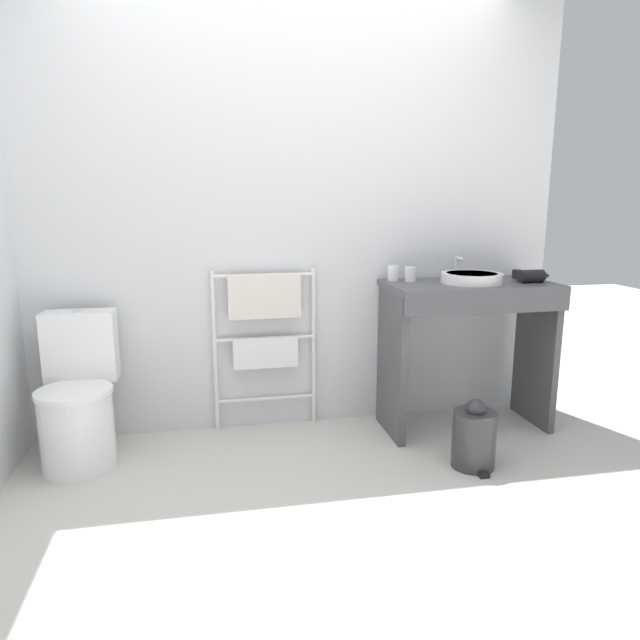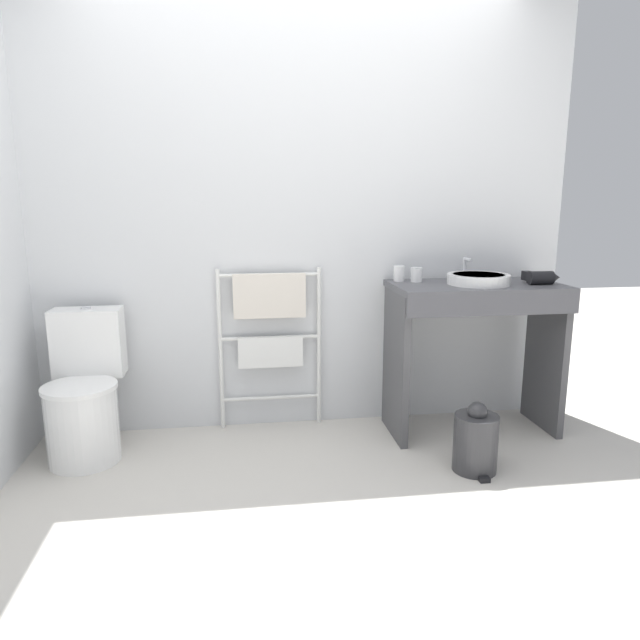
{
  "view_description": "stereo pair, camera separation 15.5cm",
  "coord_description": "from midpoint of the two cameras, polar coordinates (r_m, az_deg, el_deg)",
  "views": [
    {
      "loc": [
        -0.5,
        -2.04,
        1.33
      ],
      "look_at": [
        0.04,
        0.65,
        0.76
      ],
      "focal_mm": 32.0,
      "sensor_mm": 36.0,
      "label": 1
    },
    {
      "loc": [
        -0.35,
        -2.06,
        1.33
      ],
      "look_at": [
        0.04,
        0.65,
        0.76
      ],
      "focal_mm": 32.0,
      "sensor_mm": 36.0,
      "label": 2
    }
  ],
  "objects": [
    {
      "name": "sink_basin",
      "position": [
        3.33,
        13.64,
        4.14
      ],
      "size": [
        0.35,
        0.35,
        0.06
      ],
      "color": "white",
      "rests_on": "vanity_counter"
    },
    {
      "name": "hair_dryer",
      "position": [
        3.45,
        19.23,
        4.19
      ],
      "size": [
        0.18,
        0.16,
        0.07
      ],
      "color": "black",
      "rests_on": "vanity_counter"
    },
    {
      "name": "toilet",
      "position": [
        3.22,
        -24.31,
        -7.5
      ],
      "size": [
        0.37,
        0.52,
        0.77
      ],
      "color": "white",
      "rests_on": "ground_plane"
    },
    {
      "name": "cup_near_edge",
      "position": [
        3.33,
        7.72,
        4.56
      ],
      "size": [
        0.06,
        0.06,
        0.08
      ],
      "color": "white",
      "rests_on": "vanity_counter"
    },
    {
      "name": "cup_near_wall",
      "position": [
        3.35,
        6.01,
        4.7
      ],
      "size": [
        0.06,
        0.06,
        0.09
      ],
      "color": "white",
      "rests_on": "vanity_counter"
    },
    {
      "name": "ground_plane",
      "position": [
        2.48,
        0.27,
        -20.59
      ],
      "size": [
        12.0,
        12.0,
        0.0
      ],
      "primitive_type": "plane",
      "color": "beige"
    },
    {
      "name": "towel_radiator",
      "position": [
        3.31,
        -6.85,
        -0.47
      ],
      "size": [
        0.6,
        0.06,
        0.95
      ],
      "color": "white",
      "rests_on": "ground_plane"
    },
    {
      "name": "wall_back",
      "position": [
        3.37,
        -4.24,
        11.32
      ],
      "size": [
        3.21,
        0.12,
        2.6
      ],
      "primitive_type": "cube",
      "color": "silver",
      "rests_on": "ground_plane"
    },
    {
      "name": "faucet",
      "position": [
        3.49,
        12.4,
        5.46
      ],
      "size": [
        0.02,
        0.1,
        0.13
      ],
      "color": "silver",
      "rests_on": "vanity_counter"
    },
    {
      "name": "trash_bin",
      "position": [
        3.03,
        13.71,
        -11.36
      ],
      "size": [
        0.22,
        0.25,
        0.36
      ],
      "color": "#333335",
      "rests_on": "ground_plane"
    },
    {
      "name": "vanity_counter",
      "position": [
        3.39,
        13.33,
        -1.11
      ],
      "size": [
        0.95,
        0.5,
        0.87
      ],
      "color": "#4C4C51",
      "rests_on": "ground_plane"
    }
  ]
}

